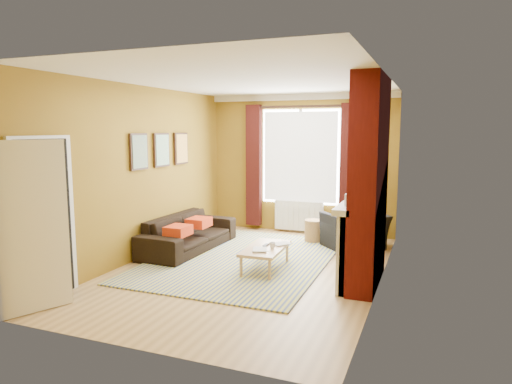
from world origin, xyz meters
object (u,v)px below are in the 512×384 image
(sofa, at_px, (189,233))
(floor_lamp, at_px, (365,177))
(coffee_table, at_px, (265,249))
(wicker_stool, at_px, (314,231))
(armchair, at_px, (355,231))

(sofa, bearing_deg, floor_lamp, -55.41)
(floor_lamp, bearing_deg, sofa, -147.48)
(coffee_table, height_order, wicker_stool, wicker_stool)
(coffee_table, xyz_separation_m, floor_lamp, (1.11, 2.34, 0.90))
(armchair, xyz_separation_m, wicker_stool, (-0.80, 0.22, -0.11))
(wicker_stool, bearing_deg, coffee_table, -97.32)
(armchair, bearing_deg, floor_lamp, -138.37)
(wicker_stool, bearing_deg, sofa, -144.42)
(sofa, relative_size, armchair, 2.15)
(wicker_stool, relative_size, floor_lamp, 0.27)
(armchair, bearing_deg, coffee_table, 16.17)
(sofa, height_order, floor_lamp, floor_lamp)
(sofa, xyz_separation_m, floor_lamp, (2.75, 1.76, 0.91))
(sofa, distance_m, coffee_table, 1.75)
(sofa, relative_size, coffee_table, 1.93)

